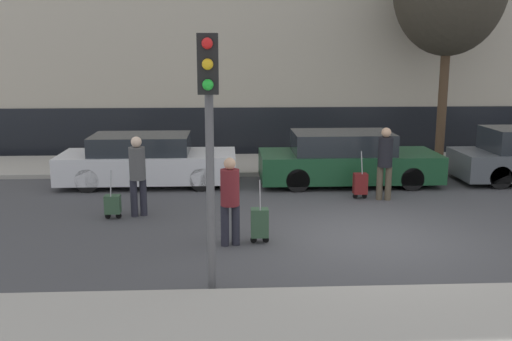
{
  "coord_description": "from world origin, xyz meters",
  "views": [
    {
      "loc": [
        -2.65,
        -10.17,
        3.45
      ],
      "look_at": [
        -2.05,
        1.8,
        0.95
      ],
      "focal_mm": 40.0,
      "sensor_mm": 36.0,
      "label": 1
    }
  ],
  "objects_px": {
    "trolley_center": "(260,223)",
    "pedestrian_center": "(230,196)",
    "parked_car_1": "(347,160)",
    "trolley_left": "(113,204)",
    "parked_car_0": "(147,161)",
    "pedestrian_right": "(385,159)",
    "traffic_light": "(209,113)",
    "trolley_right": "(360,184)",
    "pedestrian_left": "(138,171)"
  },
  "relations": [
    {
      "from": "trolley_center",
      "to": "pedestrian_center",
      "type": "bearing_deg",
      "value": -168.59
    },
    {
      "from": "parked_car_1",
      "to": "trolley_center",
      "type": "bearing_deg",
      "value": -118.73
    },
    {
      "from": "trolley_left",
      "to": "pedestrian_center",
      "type": "height_order",
      "value": "pedestrian_center"
    },
    {
      "from": "parked_car_1",
      "to": "pedestrian_center",
      "type": "xyz_separation_m",
      "value": [
        -3.11,
        -4.81,
        0.26
      ]
    },
    {
      "from": "parked_car_0",
      "to": "pedestrian_center",
      "type": "bearing_deg",
      "value": -66.51
    },
    {
      "from": "pedestrian_right",
      "to": "parked_car_1",
      "type": "bearing_deg",
      "value": 122.22
    },
    {
      "from": "pedestrian_center",
      "to": "traffic_light",
      "type": "xyz_separation_m",
      "value": [
        -0.28,
        -2.08,
        1.72
      ]
    },
    {
      "from": "trolley_right",
      "to": "pedestrian_center",
      "type": "bearing_deg",
      "value": -134.17
    },
    {
      "from": "pedestrian_left",
      "to": "pedestrian_right",
      "type": "height_order",
      "value": "pedestrian_right"
    },
    {
      "from": "trolley_center",
      "to": "trolley_right",
      "type": "height_order",
      "value": "trolley_center"
    },
    {
      "from": "pedestrian_left",
      "to": "trolley_center",
      "type": "relative_size",
      "value": 1.45
    },
    {
      "from": "parked_car_1",
      "to": "trolley_center",
      "type": "height_order",
      "value": "parked_car_1"
    },
    {
      "from": "pedestrian_center",
      "to": "parked_car_1",
      "type": "bearing_deg",
      "value": -134.41
    },
    {
      "from": "pedestrian_left",
      "to": "trolley_center",
      "type": "height_order",
      "value": "pedestrian_left"
    },
    {
      "from": "pedestrian_right",
      "to": "trolley_right",
      "type": "height_order",
      "value": "pedestrian_right"
    },
    {
      "from": "trolley_left",
      "to": "trolley_center",
      "type": "relative_size",
      "value": 0.88
    },
    {
      "from": "parked_car_0",
      "to": "traffic_light",
      "type": "height_order",
      "value": "traffic_light"
    },
    {
      "from": "trolley_left",
      "to": "pedestrian_center",
      "type": "relative_size",
      "value": 0.65
    },
    {
      "from": "traffic_light",
      "to": "parked_car_0",
      "type": "bearing_deg",
      "value": 104.94
    },
    {
      "from": "pedestrian_center",
      "to": "trolley_right",
      "type": "height_order",
      "value": "pedestrian_center"
    },
    {
      "from": "trolley_left",
      "to": "pedestrian_center",
      "type": "xyz_separation_m",
      "value": [
        2.46,
        -1.81,
        0.6
      ]
    },
    {
      "from": "parked_car_0",
      "to": "trolley_left",
      "type": "relative_size",
      "value": 4.37
    },
    {
      "from": "parked_car_1",
      "to": "trolley_left",
      "type": "bearing_deg",
      "value": -151.75
    },
    {
      "from": "trolley_left",
      "to": "pedestrian_right",
      "type": "relative_size",
      "value": 0.61
    },
    {
      "from": "parked_car_1",
      "to": "pedestrian_left",
      "type": "xyz_separation_m",
      "value": [
        -5.06,
        -2.81,
        0.32
      ]
    },
    {
      "from": "parked_car_1",
      "to": "pedestrian_center",
      "type": "bearing_deg",
      "value": -122.94
    },
    {
      "from": "pedestrian_left",
      "to": "trolley_right",
      "type": "distance_m",
      "value": 5.25
    },
    {
      "from": "trolley_center",
      "to": "trolley_right",
      "type": "bearing_deg",
      "value": 50.24
    },
    {
      "from": "parked_car_0",
      "to": "pedestrian_left",
      "type": "xyz_separation_m",
      "value": [
        0.23,
        -3.0,
        0.35
      ]
    },
    {
      "from": "pedestrian_left",
      "to": "trolley_left",
      "type": "distance_m",
      "value": 0.86
    },
    {
      "from": "trolley_center",
      "to": "traffic_light",
      "type": "height_order",
      "value": "traffic_light"
    },
    {
      "from": "parked_car_0",
      "to": "pedestrian_center",
      "type": "relative_size",
      "value": 2.83
    },
    {
      "from": "pedestrian_right",
      "to": "traffic_light",
      "type": "bearing_deg",
      "value": -112.54
    },
    {
      "from": "traffic_light",
      "to": "pedestrian_left",
      "type": "bearing_deg",
      "value": 112.13
    },
    {
      "from": "trolley_right",
      "to": "pedestrian_right",
      "type": "bearing_deg",
      "value": -14.79
    },
    {
      "from": "traffic_light",
      "to": "pedestrian_center",
      "type": "bearing_deg",
      "value": 82.22
    },
    {
      "from": "parked_car_0",
      "to": "pedestrian_center",
      "type": "distance_m",
      "value": 5.46
    },
    {
      "from": "pedestrian_right",
      "to": "traffic_light",
      "type": "relative_size",
      "value": 0.47
    },
    {
      "from": "parked_car_1",
      "to": "trolley_left",
      "type": "distance_m",
      "value": 6.34
    },
    {
      "from": "pedestrian_right",
      "to": "pedestrian_left",
      "type": "bearing_deg",
      "value": -154.29
    },
    {
      "from": "parked_car_1",
      "to": "trolley_left",
      "type": "height_order",
      "value": "parked_car_1"
    },
    {
      "from": "parked_car_0",
      "to": "parked_car_1",
      "type": "bearing_deg",
      "value": -2.05
    },
    {
      "from": "trolley_center",
      "to": "traffic_light",
      "type": "xyz_separation_m",
      "value": [
        -0.82,
        -2.19,
        2.25
      ]
    },
    {
      "from": "pedestrian_left",
      "to": "trolley_left",
      "type": "height_order",
      "value": "pedestrian_left"
    },
    {
      "from": "pedestrian_right",
      "to": "trolley_right",
      "type": "bearing_deg",
      "value": -179.94
    },
    {
      "from": "parked_car_0",
      "to": "pedestrian_center",
      "type": "xyz_separation_m",
      "value": [
        2.17,
        -5.0,
        0.29
      ]
    },
    {
      "from": "parked_car_1",
      "to": "trolley_left",
      "type": "relative_size",
      "value": 4.47
    },
    {
      "from": "pedestrian_center",
      "to": "traffic_light",
      "type": "height_order",
      "value": "traffic_light"
    },
    {
      "from": "pedestrian_right",
      "to": "traffic_light",
      "type": "height_order",
      "value": "traffic_light"
    },
    {
      "from": "trolley_left",
      "to": "pedestrian_right",
      "type": "xyz_separation_m",
      "value": [
        6.12,
        1.26,
        0.67
      ]
    }
  ]
}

